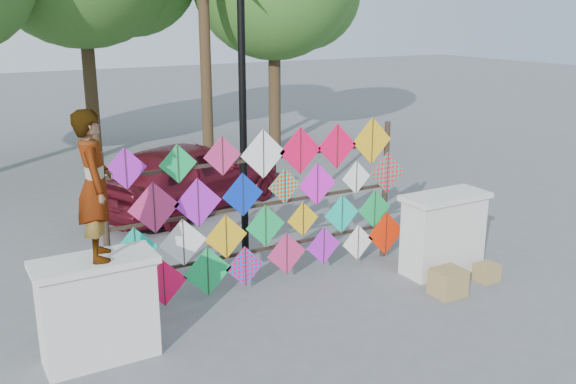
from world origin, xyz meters
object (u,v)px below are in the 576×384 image
at_px(kite_rack, 270,208).
at_px(sedan, 190,175).
at_px(vendor_woman, 95,185).
at_px(lamppost, 243,97).

xyz_separation_m(kite_rack, sedan, (0.37, 4.16, -0.47)).
height_order(kite_rack, sedan, kite_rack).
height_order(vendor_woman, sedan, vendor_woman).
height_order(kite_rack, vendor_woman, vendor_woman).
bearing_deg(vendor_woman, sedan, -20.03).
bearing_deg(kite_rack, sedan, 84.90).
bearing_deg(kite_rack, vendor_woman, -161.12).
xyz_separation_m(kite_rack, vendor_woman, (-2.72, -0.93, 0.93)).
height_order(sedan, lamppost, lamppost).
distance_m(sedan, lamppost, 3.49).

